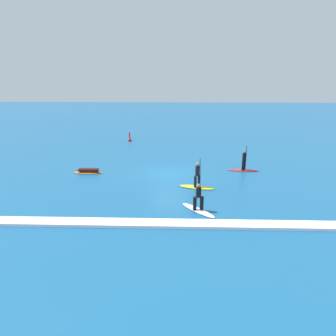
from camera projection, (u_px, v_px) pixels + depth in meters
ground_plane at (168, 174)px, 25.06m from camera, size 120.00×120.00×0.00m
surfer_on_white_board at (198, 204)px, 18.30m from camera, size 2.16×2.36×1.73m
surfer_on_yellow_board at (197, 182)px, 21.96m from camera, size 2.60×1.29×2.14m
surfer_on_red_board at (244, 165)px, 25.73m from camera, size 2.62×0.85×2.16m
surfer_on_orange_board at (88, 171)px, 25.22m from camera, size 2.45×0.61×0.43m
marker_buoy at (130, 139)px, 36.71m from camera, size 0.44×0.44×1.18m
wave_crest at (163, 224)px, 16.70m from camera, size 18.92×0.90×0.18m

